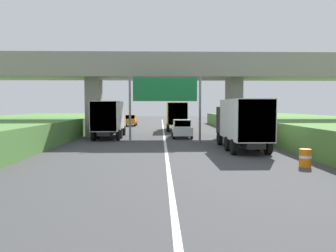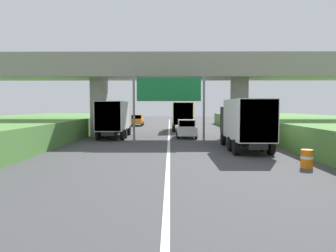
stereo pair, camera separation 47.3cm
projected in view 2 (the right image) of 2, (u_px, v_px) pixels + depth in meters
The scene contains 10 objects.
lane_centre_stripe at pixel (169, 145), 24.04m from camera, with size 0.20×94.63×0.01m, color white.
overpass_bridge at pixel (169, 76), 30.48m from camera, with size 40.00×4.80×7.90m.
overhead_highway_sign at pixel (169, 94), 25.26m from camera, with size 5.88×0.18×5.40m.
truck_silver at pixel (115, 117), 29.49m from camera, with size 2.44×7.30×3.44m.
truck_yellow at pixel (182, 115), 38.69m from camera, with size 2.44×7.30×3.44m.
truck_black at pixel (245, 122), 21.17m from camera, with size 2.44×7.30×3.44m.
car_white at pixel (186, 129), 29.55m from camera, with size 1.86×4.10×1.72m.
car_orange at pixel (137, 120), 48.09m from camera, with size 1.86×4.10×1.72m.
construction_barrel_2 at pixel (307, 159), 14.95m from camera, with size 0.57×0.57×0.90m.
construction_barrel_3 at pixel (268, 145), 20.35m from camera, with size 0.57×0.57×0.90m.
Camera 2 is at (0.10, 3.42, 2.96)m, focal length 33.34 mm.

